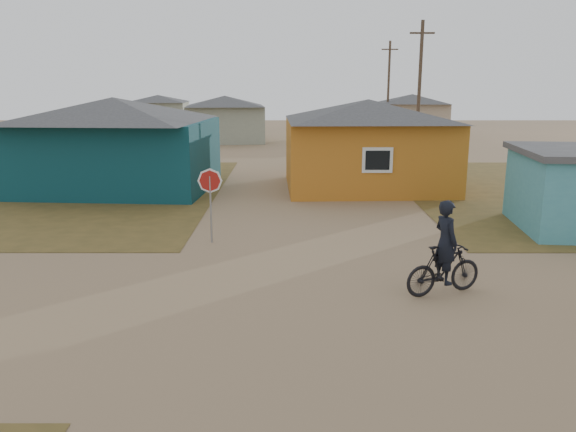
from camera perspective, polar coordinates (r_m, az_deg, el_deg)
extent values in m
plane|color=#917454|center=(11.87, 4.85, -9.51)|extent=(120.00, 120.00, 0.00)
cube|color=#0A323A|center=(25.71, -17.03, 5.88)|extent=(8.40, 6.54, 3.00)
pyramid|color=#393A3C|center=(25.55, -17.34, 10.33)|extent=(8.93, 7.08, 1.00)
cube|color=#BD6E1D|center=(25.32, 8.01, 6.23)|extent=(7.21, 6.24, 3.00)
pyramid|color=#393A3C|center=(25.16, 8.16, 10.64)|extent=(7.72, 6.76, 0.90)
cube|color=silver|center=(22.33, 9.07, 5.63)|extent=(1.20, 0.06, 1.00)
cube|color=black|center=(22.30, 9.08, 5.62)|extent=(0.95, 0.04, 0.75)
cube|color=gray|center=(45.28, -6.38, 9.28)|extent=(6.49, 5.60, 2.80)
pyramid|color=#393A3C|center=(45.19, -6.44, 11.55)|extent=(7.04, 6.15, 0.80)
cube|color=tan|center=(52.16, 12.40, 9.59)|extent=(6.41, 5.50, 2.80)
pyramid|color=#393A3C|center=(52.08, 12.50, 11.56)|extent=(6.95, 6.05, 0.80)
cube|color=gray|center=(58.45, -12.99, 9.89)|extent=(5.75, 5.28, 2.70)
pyramid|color=#393A3C|center=(58.38, -13.08, 11.56)|extent=(6.28, 5.81, 0.70)
cylinder|color=#4A3A2C|center=(33.73, 13.17, 12.04)|extent=(0.20, 0.20, 8.00)
cube|color=#4A3A2C|center=(33.83, 13.48, 17.63)|extent=(1.40, 0.10, 0.10)
cylinder|color=#4A3A2C|center=(49.62, 10.16, 12.52)|extent=(0.20, 0.20, 8.00)
cube|color=#4A3A2C|center=(49.69, 10.32, 16.32)|extent=(1.40, 0.10, 0.10)
cylinder|color=gray|center=(16.53, -7.85, 0.64)|extent=(0.06, 0.06, 1.99)
imported|color=black|center=(12.97, 15.54, -5.25)|extent=(1.96, 1.18, 1.14)
imported|color=black|center=(12.79, 15.72, -2.54)|extent=(0.66, 0.80, 1.87)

